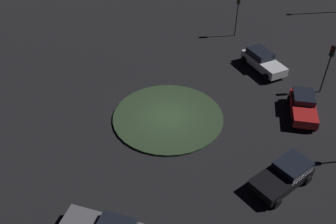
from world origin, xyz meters
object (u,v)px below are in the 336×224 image
Objects in this scene: car_black at (284,175)px; traffic_light_west at (238,8)px; car_white at (263,61)px; car_red at (303,106)px; traffic_light_northwest at (329,60)px.

car_black is 1.02× the size of traffic_light_west.
car_black is (11.95, 6.44, -0.13)m from car_white.
traffic_light_west is (-9.06, -10.18, 2.34)m from car_red.
traffic_light_west is at bearing -127.19° from car_black.
traffic_light_northwest is (-3.76, 0.31, 2.30)m from car_red.
traffic_light_northwest is at bearing 151.51° from car_red.
car_black is 1.03× the size of traffic_light_northwest.
traffic_light_west is at bearing -76.28° from traffic_light_northwest.
car_red is at bearing 35.82° from traffic_light_northwest.
traffic_light_northwest is at bearing 55.89° from traffic_light_west.
car_red is (-7.53, -1.28, 0.03)m from car_black.
car_black is 20.30m from traffic_light_west.
car_black is at bearing 27.34° from traffic_light_west.
car_white reaches higher than car_black.
traffic_light_west is at bearing -155.45° from car_red.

